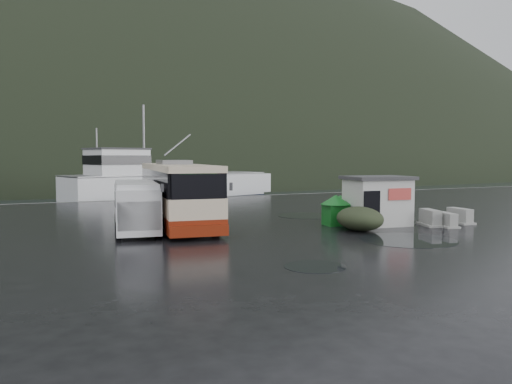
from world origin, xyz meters
name	(u,v)px	position (x,y,z in m)	size (l,w,h in m)	color
ground	(264,230)	(0.00, 0.00, 0.00)	(160.00, 160.00, 0.00)	black
harbor_water	(71,172)	(0.00, 110.00, 0.00)	(300.00, 180.00, 0.02)	black
quay_edge	(162,199)	(0.00, 20.00, 0.00)	(160.00, 0.60, 1.50)	#999993
headland	(69,164)	(10.00, 250.00, 0.00)	(780.00, 540.00, 570.00)	black
coach_bus	(177,224)	(-3.26, 4.05, 0.00)	(3.03, 12.10, 3.42)	beige
white_van	(136,232)	(-5.87, 1.86, 0.00)	(1.99, 5.78, 2.41)	silver
waste_bin_left	(336,225)	(4.09, -0.10, 0.00)	(1.14, 1.14, 1.60)	#12671E
waste_bin_right	(340,222)	(5.01, 0.83, 0.00)	(1.07, 1.07, 1.49)	#12671E
dome_tent	(360,230)	(4.11, -2.14, 0.00)	(2.10, 2.95, 1.16)	#2C3520
ticket_kiosk	(377,225)	(6.10, -0.96, 0.00)	(3.29, 2.49, 2.57)	silver
jersey_barrier_a	(430,226)	(8.46, -2.31, 0.00)	(0.84, 1.69, 0.84)	#999993
jersey_barrier_b	(460,223)	(10.61, -2.26, 0.00)	(0.81, 1.62, 0.81)	#999993
jersey_barrier_c	(446,227)	(8.86, -3.02, 0.00)	(0.73, 1.47, 0.73)	#999993
fishing_trawler	(170,192)	(2.99, 28.51, 0.00)	(25.17, 5.52, 10.07)	silver
puddles	(330,231)	(2.75, -1.64, 0.01)	(11.91, 15.09, 0.01)	black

